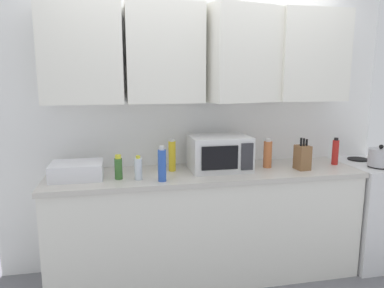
{
  "coord_description": "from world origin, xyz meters",
  "views": [
    {
      "loc": [
        -0.67,
        -3.01,
        1.64
      ],
      "look_at": [
        -0.11,
        -0.25,
        1.12
      ],
      "focal_mm": 33.38,
      "sensor_mm": 36.0,
      "label": 1
    }
  ],
  "objects_px": {
    "kettle": "(380,157)",
    "bottle_red_sauce": "(335,152)",
    "knife_block": "(302,157)",
    "bottle_green_oil": "(118,168)",
    "microwave": "(219,153)",
    "bottle_blue_cleaner": "(162,165)",
    "stove_range": "(380,210)",
    "bottle_yellow_mustard": "(172,156)",
    "dish_rack": "(77,170)",
    "bottle_spice_jar": "(268,154)",
    "bottle_clear_tall": "(138,169)"
  },
  "relations": [
    {
      "from": "bottle_spice_jar",
      "to": "dish_rack",
      "type": "bearing_deg",
      "value": -179.04
    },
    {
      "from": "bottle_red_sauce",
      "to": "stove_range",
      "type": "bearing_deg",
      "value": -3.02
    },
    {
      "from": "knife_block",
      "to": "bottle_green_oil",
      "type": "relative_size",
      "value": 1.44
    },
    {
      "from": "stove_range",
      "to": "kettle",
      "type": "relative_size",
      "value": 4.75
    },
    {
      "from": "bottle_red_sauce",
      "to": "bottle_green_oil",
      "type": "relative_size",
      "value": 1.28
    },
    {
      "from": "bottle_yellow_mustard",
      "to": "dish_rack",
      "type": "bearing_deg",
      "value": -174.27
    },
    {
      "from": "bottle_clear_tall",
      "to": "bottle_blue_cleaner",
      "type": "bearing_deg",
      "value": -23.67
    },
    {
      "from": "bottle_red_sauce",
      "to": "bottle_green_oil",
      "type": "distance_m",
      "value": 1.85
    },
    {
      "from": "kettle",
      "to": "dish_rack",
      "type": "height_order",
      "value": "kettle"
    },
    {
      "from": "knife_block",
      "to": "bottle_blue_cleaner",
      "type": "xyz_separation_m",
      "value": [
        -1.17,
        -0.11,
        0.02
      ]
    },
    {
      "from": "bottle_spice_jar",
      "to": "bottle_blue_cleaner",
      "type": "bearing_deg",
      "value": -166.0
    },
    {
      "from": "bottle_red_sauce",
      "to": "bottle_clear_tall",
      "type": "bearing_deg",
      "value": -175.47
    },
    {
      "from": "kettle",
      "to": "bottle_spice_jar",
      "type": "relative_size",
      "value": 0.79
    },
    {
      "from": "bottle_blue_cleaner",
      "to": "bottle_green_oil",
      "type": "bearing_deg",
      "value": 159.07
    },
    {
      "from": "knife_block",
      "to": "bottle_red_sauce",
      "type": "xyz_separation_m",
      "value": [
        0.36,
        0.1,
        0.01
      ]
    },
    {
      "from": "kettle",
      "to": "microwave",
      "type": "relative_size",
      "value": 0.4
    },
    {
      "from": "knife_block",
      "to": "bottle_blue_cleaner",
      "type": "height_order",
      "value": "knife_block"
    },
    {
      "from": "kettle",
      "to": "bottle_blue_cleaner",
      "type": "relative_size",
      "value": 0.73
    },
    {
      "from": "microwave",
      "to": "bottle_red_sauce",
      "type": "relative_size",
      "value": 2.04
    },
    {
      "from": "knife_block",
      "to": "bottle_green_oil",
      "type": "height_order",
      "value": "knife_block"
    },
    {
      "from": "kettle",
      "to": "bottle_red_sauce",
      "type": "height_order",
      "value": "bottle_red_sauce"
    },
    {
      "from": "microwave",
      "to": "dish_rack",
      "type": "bearing_deg",
      "value": -178.11
    },
    {
      "from": "microwave",
      "to": "bottle_clear_tall",
      "type": "relative_size",
      "value": 2.63
    },
    {
      "from": "knife_block",
      "to": "bottle_blue_cleaner",
      "type": "bearing_deg",
      "value": -174.69
    },
    {
      "from": "kettle",
      "to": "stove_range",
      "type": "bearing_deg",
      "value": 39.47
    },
    {
      "from": "bottle_green_oil",
      "to": "bottle_spice_jar",
      "type": "bearing_deg",
      "value": 5.08
    },
    {
      "from": "stove_range",
      "to": "bottle_yellow_mustard",
      "type": "bearing_deg",
      "value": 177.2
    },
    {
      "from": "bottle_yellow_mustard",
      "to": "knife_block",
      "type": "bearing_deg",
      "value": -9.01
    },
    {
      "from": "kettle",
      "to": "bottle_spice_jar",
      "type": "bearing_deg",
      "value": 168.75
    },
    {
      "from": "knife_block",
      "to": "bottle_green_oil",
      "type": "distance_m",
      "value": 1.48
    },
    {
      "from": "dish_rack",
      "to": "bottle_green_oil",
      "type": "height_order",
      "value": "bottle_green_oil"
    },
    {
      "from": "stove_range",
      "to": "bottle_yellow_mustard",
      "type": "height_order",
      "value": "bottle_yellow_mustard"
    },
    {
      "from": "bottle_blue_cleaner",
      "to": "bottle_spice_jar",
      "type": "bearing_deg",
      "value": 14.0
    },
    {
      "from": "microwave",
      "to": "dish_rack",
      "type": "distance_m",
      "value": 1.12
    },
    {
      "from": "stove_range",
      "to": "knife_block",
      "type": "distance_m",
      "value": 1.02
    },
    {
      "from": "stove_range",
      "to": "bottle_red_sauce",
      "type": "bearing_deg",
      "value": 176.98
    },
    {
      "from": "bottle_spice_jar",
      "to": "knife_block",
      "type": "bearing_deg",
      "value": -25.27
    },
    {
      "from": "bottle_blue_cleaner",
      "to": "bottle_yellow_mustard",
      "type": "bearing_deg",
      "value": 67.49
    },
    {
      "from": "stove_range",
      "to": "kettle",
      "type": "height_order",
      "value": "kettle"
    },
    {
      "from": "microwave",
      "to": "bottle_blue_cleaner",
      "type": "distance_m",
      "value": 0.55
    },
    {
      "from": "kettle",
      "to": "bottle_spice_jar",
      "type": "xyz_separation_m",
      "value": [
        -0.93,
        0.19,
        0.03
      ]
    },
    {
      "from": "bottle_spice_jar",
      "to": "kettle",
      "type": "bearing_deg",
      "value": -11.25
    },
    {
      "from": "microwave",
      "to": "bottle_yellow_mustard",
      "type": "xyz_separation_m",
      "value": [
        -0.39,
        0.04,
        -0.01
      ]
    },
    {
      "from": "bottle_clear_tall",
      "to": "bottle_yellow_mustard",
      "type": "bearing_deg",
      "value": 35.66
    },
    {
      "from": "kettle",
      "to": "bottle_green_oil",
      "type": "distance_m",
      "value": 2.16
    },
    {
      "from": "bottle_red_sauce",
      "to": "bottle_spice_jar",
      "type": "bearing_deg",
      "value": 178.14
    },
    {
      "from": "bottle_yellow_mustard",
      "to": "bottle_red_sauce",
      "type": "distance_m",
      "value": 1.42
    },
    {
      "from": "bottle_clear_tall",
      "to": "bottle_spice_jar",
      "type": "xyz_separation_m",
      "value": [
        1.09,
        0.15,
        0.03
      ]
    },
    {
      "from": "microwave",
      "to": "knife_block",
      "type": "relative_size",
      "value": 1.8
    },
    {
      "from": "microwave",
      "to": "bottle_clear_tall",
      "type": "xyz_separation_m",
      "value": [
        -0.67,
        -0.17,
        -0.06
      ]
    }
  ]
}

